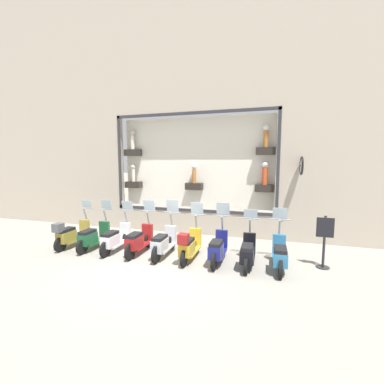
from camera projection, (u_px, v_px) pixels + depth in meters
name	position (u px, v px, depth m)	size (l,w,h in m)	color
ground_plane	(159.00, 265.00, 7.44)	(120.00, 120.00, 0.00)	gray
building_facade	(193.00, 99.00, 10.25)	(1.25, 36.00, 10.68)	#ADA08E
scooter_teal_0	(280.00, 255.00, 7.05)	(1.80, 0.61, 1.60)	black
scooter_black_1	(248.00, 252.00, 7.29)	(1.79, 0.61, 1.51)	black
scooter_navy_2	(218.00, 248.00, 7.54)	(1.80, 0.60, 1.69)	black
scooter_yellow_3	(189.00, 245.00, 7.72)	(1.80, 0.60, 1.65)	black
scooter_silver_4	(163.00, 243.00, 8.03)	(1.81, 0.61, 1.71)	black
scooter_red_5	(139.00, 241.00, 8.27)	(1.81, 0.60, 1.65)	black
scooter_white_6	(115.00, 239.00, 8.51)	(1.80, 0.61, 1.58)	black
scooter_green_7	(93.00, 237.00, 8.76)	(1.80, 0.61, 1.59)	black
scooter_olive_8	(71.00, 234.00, 8.94)	(1.80, 0.61, 1.54)	black
shop_sign_post	(324.00, 240.00, 7.14)	(0.36, 0.45, 1.49)	#232326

